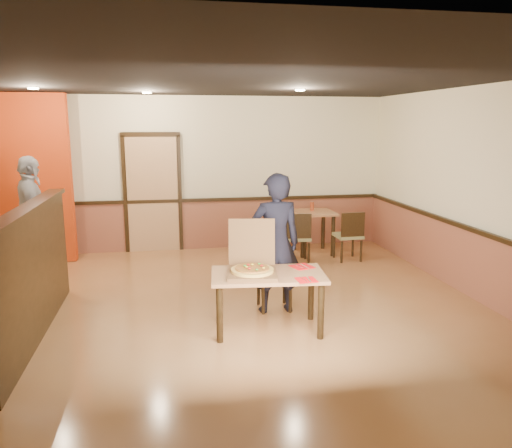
{
  "coord_description": "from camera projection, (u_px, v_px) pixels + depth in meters",
  "views": [
    {
      "loc": [
        -0.52,
        -5.69,
        2.3
      ],
      "look_at": [
        0.49,
        0.0,
        1.14
      ],
      "focal_mm": 35.0,
      "sensor_mm": 36.0,
      "label": 1
    }
  ],
  "objects": [
    {
      "name": "floor",
      "position": [
        216.0,
        317.0,
        6.04
      ],
      "size": [
        7.0,
        7.0,
        0.0
      ],
      "primitive_type": "plane",
      "color": "#B07544",
      "rests_on": "ground"
    },
    {
      "name": "ceiling",
      "position": [
        212.0,
        78.0,
        5.49
      ],
      "size": [
        7.0,
        7.0,
        0.0
      ],
      "primitive_type": "plane",
      "rotation": [
        3.14,
        0.0,
        0.0
      ],
      "color": "black",
      "rests_on": "wall_back"
    },
    {
      "name": "wall_back",
      "position": [
        197.0,
        174.0,
        9.14
      ],
      "size": [
        7.0,
        0.0,
        7.0
      ],
      "primitive_type": "plane",
      "rotation": [
        1.57,
        0.0,
        0.0
      ],
      "color": "beige",
      "rests_on": "floor"
    },
    {
      "name": "wall_right",
      "position": [
        488.0,
        196.0,
        6.36
      ],
      "size": [
        0.0,
        7.0,
        7.0
      ],
      "primitive_type": "plane",
      "rotation": [
        1.57,
        0.0,
        -1.57
      ],
      "color": "beige",
      "rests_on": "floor"
    },
    {
      "name": "wainscot_back",
      "position": [
        198.0,
        225.0,
        9.3
      ],
      "size": [
        7.0,
        0.04,
        0.9
      ],
      "primitive_type": "cube",
      "color": "#92513A",
      "rests_on": "floor"
    },
    {
      "name": "chair_rail_back",
      "position": [
        197.0,
        200.0,
        9.19
      ],
      "size": [
        7.0,
        0.06,
        0.06
      ],
      "primitive_type": "cube",
      "color": "black",
      "rests_on": "wall_back"
    },
    {
      "name": "wainscot_right",
      "position": [
        479.0,
        267.0,
        6.55
      ],
      "size": [
        0.04,
        7.0,
        0.9
      ],
      "primitive_type": "cube",
      "color": "#92513A",
      "rests_on": "floor"
    },
    {
      "name": "chair_rail_right",
      "position": [
        481.0,
        233.0,
        6.45
      ],
      "size": [
        0.06,
        7.0,
        0.06
      ],
      "primitive_type": "cube",
      "color": "black",
      "rests_on": "wall_right"
    },
    {
      "name": "back_door",
      "position": [
        153.0,
        194.0,
        9.04
      ],
      "size": [
        0.9,
        0.06,
        2.1
      ],
      "primitive_type": "cube",
      "color": "tan",
      "rests_on": "wall_back"
    },
    {
      "name": "booth_partition",
      "position": [
        32.0,
        272.0,
        5.36
      ],
      "size": [
        0.2,
        3.1,
        1.44
      ],
      "color": "black",
      "rests_on": "floor"
    },
    {
      "name": "red_accent_panel",
      "position": [
        21.0,
        180.0,
        8.16
      ],
      "size": [
        1.6,
        0.2,
        2.78
      ],
      "primitive_type": "cube",
      "color": "#B3320C",
      "rests_on": "floor"
    },
    {
      "name": "spot_a",
      "position": [
        33.0,
        88.0,
        6.83
      ],
      "size": [
        0.14,
        0.14,
        0.02
      ],
      "primitive_type": "cylinder",
      "color": "#FFEFB2",
      "rests_on": "ceiling"
    },
    {
      "name": "spot_b",
      "position": [
        147.0,
        93.0,
        7.77
      ],
      "size": [
        0.14,
        0.14,
        0.02
      ],
      "primitive_type": "cylinder",
      "color": "#FFEFB2",
      "rests_on": "ceiling"
    },
    {
      "name": "spot_c",
      "position": [
        300.0,
        90.0,
        7.18
      ],
      "size": [
        0.14,
        0.14,
        0.02
      ],
      "primitive_type": "cylinder",
      "color": "#FFEFB2",
      "rests_on": "ceiling"
    },
    {
      "name": "main_table",
      "position": [
        268.0,
        282.0,
        5.56
      ],
      "size": [
        1.31,
        0.83,
        0.67
      ],
      "rotation": [
        0.0,
        0.0,
        -0.09
      ],
      "color": "#B3774B",
      "rests_on": "floor"
    },
    {
      "name": "diner_chair",
      "position": [
        273.0,
        272.0,
        6.31
      ],
      "size": [
        0.42,
        0.42,
        0.83
      ],
      "rotation": [
        0.0,
        0.0,
        -0.01
      ],
      "color": "olive",
      "rests_on": "floor"
    },
    {
      "name": "side_chair_left",
      "position": [
        297.0,
        236.0,
        8.3
      ],
      "size": [
        0.47,
        0.47,
        0.87
      ],
      "rotation": [
        0.0,
        0.0,
        3.03
      ],
      "color": "olive",
      "rests_on": "floor"
    },
    {
      "name": "side_chair_right",
      "position": [
        349.0,
        234.0,
        8.46
      ],
      "size": [
        0.44,
        0.44,
        0.86
      ],
      "rotation": [
        0.0,
        0.0,
        3.18
      ],
      "color": "olive",
      "rests_on": "floor"
    },
    {
      "name": "side_table",
      "position": [
        314.0,
        221.0,
        8.95
      ],
      "size": [
        0.72,
        0.72,
        0.76
      ],
      "rotation": [
        0.0,
        0.0,
        0.01
      ],
      "color": "#B3774B",
      "rests_on": "floor"
    },
    {
      "name": "diner",
      "position": [
        275.0,
        244.0,
        6.09
      ],
      "size": [
        0.65,
        0.44,
        1.73
      ],
      "primitive_type": "imported",
      "rotation": [
        0.0,
        0.0,
        3.18
      ],
      "color": "black",
      "rests_on": "floor"
    },
    {
      "name": "passerby",
      "position": [
        32.0,
        218.0,
        7.46
      ],
      "size": [
        0.74,
        1.17,
        1.85
      ],
      "primitive_type": "imported",
      "rotation": [
        0.0,
        0.0,
        1.86
      ],
      "color": "#929199",
      "rests_on": "floor"
    },
    {
      "name": "pizza_box",
      "position": [
        252.0,
        267.0,
        5.52
      ],
      "size": [
        0.62,
        0.7,
        0.56
      ],
      "rotation": [
        0.0,
        0.0,
        -0.15
      ],
      "color": "brown",
      "rests_on": "main_table"
    },
    {
      "name": "pizza",
      "position": [
        252.0,
        270.0,
        5.47
      ],
      "size": [
        0.61,
        0.61,
        0.03
      ],
      "primitive_type": "cylinder",
      "rotation": [
        0.0,
        0.0,
        0.38
      ],
      "color": "#F3C258",
      "rests_on": "pizza_box"
    },
    {
      "name": "napkin_near",
      "position": [
        306.0,
        280.0,
        5.3
      ],
      "size": [
        0.22,
        0.22,
        0.01
      ],
      "rotation": [
        0.0,
        0.0,
        0.05
      ],
      "color": "red",
      "rests_on": "main_table"
    },
    {
      "name": "napkin_far",
      "position": [
        302.0,
        267.0,
        5.79
      ],
      "size": [
        0.29,
        0.29,
        0.01
      ],
      "rotation": [
        0.0,
        0.0,
        0.33
      ],
      "color": "red",
      "rests_on": "main_table"
    },
    {
      "name": "condiment",
      "position": [
        312.0,
        207.0,
        8.94
      ],
      "size": [
        0.07,
        0.07,
        0.16
      ],
      "primitive_type": "cylinder",
      "color": "#94381A",
      "rests_on": "side_table"
    }
  ]
}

